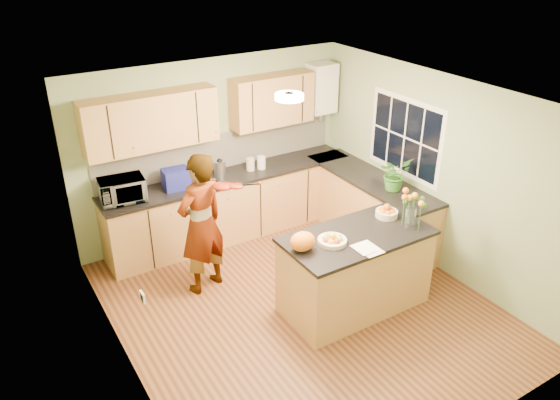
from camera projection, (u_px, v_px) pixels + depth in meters
floor at (301, 307)px, 6.43m from camera, size 4.50×4.50×0.00m
ceiling at (306, 100)px, 5.31m from camera, size 4.00×4.50×0.02m
wall_back at (213, 148)px, 7.58m from camera, size 4.00×0.02×2.50m
wall_front at (467, 331)px, 4.16m from camera, size 4.00×0.02×2.50m
wall_left at (120, 268)px, 4.93m from camera, size 0.02×4.50×2.50m
wall_right at (436, 174)px, 6.80m from camera, size 0.02×4.50×2.50m
back_counter at (232, 205)px, 7.75m from camera, size 3.64×0.62×0.94m
right_counter at (369, 208)px, 7.66m from camera, size 0.62×2.24×0.94m
splashback at (221, 151)px, 7.64m from camera, size 3.60×0.02×0.52m
upper_cabinets at (204, 112)px, 7.10m from camera, size 3.20×0.34×0.70m
boiler at (321, 88)px, 7.96m from camera, size 0.40×0.30×0.86m
window_right at (405, 137)px, 7.12m from camera, size 0.01×1.30×1.05m
light_switch at (143, 297)px, 4.46m from camera, size 0.02×0.09×0.09m
ceiling_lamp at (289, 97)px, 5.55m from camera, size 0.30×0.30×0.07m
peninsula_island at (355, 271)px, 6.25m from camera, size 1.69×0.86×0.97m
fruit_dish at (332, 239)px, 5.84m from camera, size 0.32×0.32×0.11m
orange_bowl at (387, 212)px, 6.37m from camera, size 0.26×0.26×0.15m
flower_vase at (413, 199)px, 6.01m from camera, size 0.29×0.29×0.53m
orange_bag at (303, 241)px, 5.69m from camera, size 0.34×0.32×0.21m
papers at (368, 249)px, 5.75m from camera, size 0.22×0.30×0.01m
violinist at (201, 224)px, 6.40m from camera, size 0.74×0.60×1.77m
violin at (223, 186)px, 6.09m from camera, size 0.60×0.52×0.15m
microwave at (122, 190)px, 6.75m from camera, size 0.58×0.42×0.30m
blue_box at (176, 179)px, 7.10m from camera, size 0.35×0.27×0.27m
kettle at (220, 168)px, 7.45m from camera, size 0.16×0.16×0.30m
jar_cream at (250, 164)px, 7.64m from camera, size 0.14×0.14×0.18m
jar_white at (261, 163)px, 7.69m from camera, size 0.15×0.15×0.18m
potted_plant at (395, 174)px, 7.02m from camera, size 0.41×0.36×0.44m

